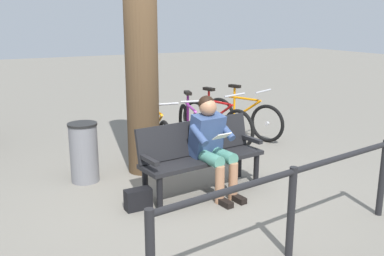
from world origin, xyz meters
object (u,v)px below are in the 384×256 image
litter_bin (84,152)px  bicycle_orange (156,132)px  tree_trunk (141,25)px  bicycle_red (242,118)px  person_reading (212,141)px  bicycle_green (190,128)px  handbag (138,199)px  bicycle_purple (216,122)px  bench (200,151)px

litter_bin → bicycle_orange: bearing=-153.7°
tree_trunk → bicycle_orange: 1.82m
bicycle_red → bicycle_orange: bearing=-104.8°
person_reading → litter_bin: person_reading is taller
tree_trunk → bicycle_green: bearing=-150.3°
tree_trunk → handbag: bearing=65.1°
person_reading → bicycle_orange: bearing=-97.3°
person_reading → bicycle_purple: (-1.21, -1.92, -0.31)m
tree_trunk → person_reading: bearing=110.5°
tree_trunk → bicycle_green: (-1.04, -0.60, -1.65)m
handbag → litter_bin: bearing=-75.3°
bicycle_orange → litter_bin: bearing=-55.5°
bicycle_orange → bicycle_green: bearing=95.3°
bicycle_red → bicycle_green: (1.19, 0.26, 0.00)m
litter_bin → bicycle_green: bearing=-162.1°
tree_trunk → bicycle_purple: bearing=-154.6°
bicycle_red → bicycle_green: 1.22m
bench → bicycle_green: bicycle_green is taller
tree_trunk → bicycle_orange: (-0.45, -0.63, -1.65)m
handbag → bicycle_green: (-1.58, -1.76, 0.24)m
litter_bin → person_reading: bearing=138.4°
tree_trunk → bicycle_green: tree_trunk is taller
person_reading → bench: bearing=-69.8°
bench → bicycle_orange: bearing=-100.1°
tree_trunk → litter_bin: bearing=0.8°
handbag → bicycle_purple: (-2.18, -1.94, 0.24)m
bicycle_purple → person_reading: bearing=-47.4°
person_reading → litter_bin: bearing=-48.1°
bench → bicycle_red: size_ratio=1.04×
person_reading → bicycle_green: size_ratio=0.73×
handbag → bicycle_orange: bicycle_orange is taller
bicycle_red → bicycle_orange: size_ratio=0.95×
bench → bicycle_red: 2.64m
handbag → bicycle_red: bicycle_red is taller
tree_trunk → bicycle_red: (-2.23, -0.85, -1.65)m
litter_bin → bicycle_purple: bearing=-162.3°
bicycle_purple → bicycle_orange: size_ratio=0.98×
bicycle_green → handbag: bearing=-27.2°
bench → handbag: bench is taller
litter_bin → bicycle_red: bicycle_red is taller
bicycle_purple → bicycle_green: size_ratio=1.00×
tree_trunk → litter_bin: size_ratio=5.10×
bicycle_green → litter_bin: bearing=-57.4°
bicycle_orange → tree_trunk: bearing=-27.5°
person_reading → litter_bin: (1.27, -1.13, -0.27)m
litter_bin → bicycle_green: 1.98m
tree_trunk → bicycle_red: tree_trunk is taller
handbag → bicycle_purple: bicycle_purple is taller
bicycle_orange → person_reading: bearing=7.4°
tree_trunk → bicycle_purple: 2.45m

